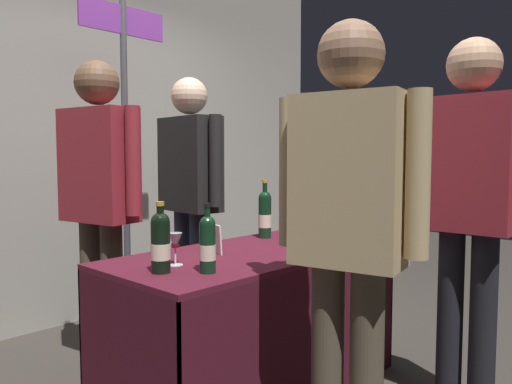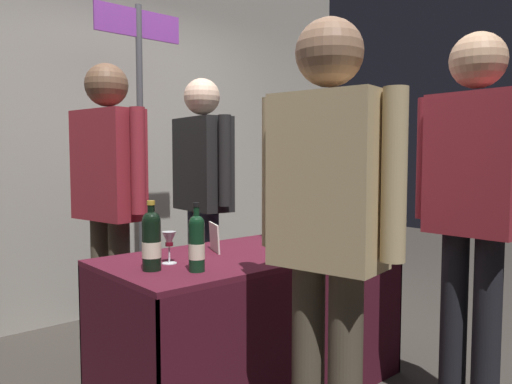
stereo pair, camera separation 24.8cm
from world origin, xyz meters
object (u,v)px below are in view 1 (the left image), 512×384
Objects in this scene: featured_wine_bottle at (207,243)px; taster_foreground_right at (470,191)px; display_bottle_0 at (309,216)px; vendor_presenter at (190,182)px; wine_glass_near_vendor at (175,242)px; wine_glass_mid at (295,222)px; tasting_table at (256,295)px; booth_signpost at (125,129)px.

taster_foreground_right reaches higher than featured_wine_bottle.
display_bottle_0 is 0.86m from vendor_presenter.
featured_wine_bottle is 1.01m from display_bottle_0.
vendor_presenter is (-0.23, 0.81, 0.18)m from display_bottle_0.
taster_foreground_right is at bearing -41.08° from wine_glass_near_vendor.
taster_foreground_right is (0.12, -0.94, 0.22)m from wine_glass_mid.
wine_glass_near_vendor is at bearing 177.39° from tasting_table.
display_bottle_0 is at bearing 12.44° from featured_wine_bottle.
tasting_table is at bearing -170.46° from wine_glass_mid.
wine_glass_mid is at bearing 158.55° from display_bottle_0.
taster_foreground_right is (0.27, -1.71, 0.00)m from vendor_presenter.
display_bottle_0 is at bearing -65.30° from booth_signpost.
display_bottle_0 is 1.35m from booth_signpost.
wine_glass_near_vendor is 1.14m from vendor_presenter.
tasting_table is 0.62m from display_bottle_0.
wine_glass_mid is (0.40, 0.07, 0.34)m from tasting_table.
wine_glass_mid is 0.82m from vendor_presenter.
booth_signpost reaches higher than wine_glass_near_vendor.
taster_foreground_right reaches higher than tasting_table.
featured_wine_bottle reaches higher than tasting_table.
featured_wine_bottle is 2.01× the size of wine_glass_near_vendor.
display_bottle_0 is 2.22× the size of wine_glass_near_vendor.
vendor_presenter reaches higher than tasting_table.
taster_foreground_right is (1.02, -0.69, 0.20)m from featured_wine_bottle.
wine_glass_mid is at bearing 2.87° from wine_glass_near_vendor.
booth_signpost is at bearing 114.70° from display_bottle_0.
wine_glass_mid is at bearing -68.60° from booth_signpost.
tasting_table is 0.63m from featured_wine_bottle.
wine_glass_near_vendor is at bearing -177.13° from wine_glass_mid.
tasting_table is 5.40× the size of featured_wine_bottle.
taster_foreground_right reaches higher than vendor_presenter.
taster_foreground_right is (0.53, -0.87, 0.55)m from tasting_table.
featured_wine_bottle is (-0.49, -0.19, 0.36)m from tasting_table.
tasting_table is 0.89× the size of vendor_presenter.
taster_foreground_right reaches higher than wine_glass_mid.
vendor_presenter is at bearing 106.13° from display_bottle_0.
booth_signpost is at bearing 91.27° from tasting_table.
taster_foreground_right is at bearing -33.95° from featured_wine_bottle.
vendor_presenter is (0.76, 0.82, 0.21)m from wine_glass_near_vendor.
featured_wine_bottle is 2.08× the size of wine_glass_mid.
wine_glass_mid is (0.90, 0.05, 0.00)m from wine_glass_near_vendor.
featured_wine_bottle is at bearing -109.06° from booth_signpost.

